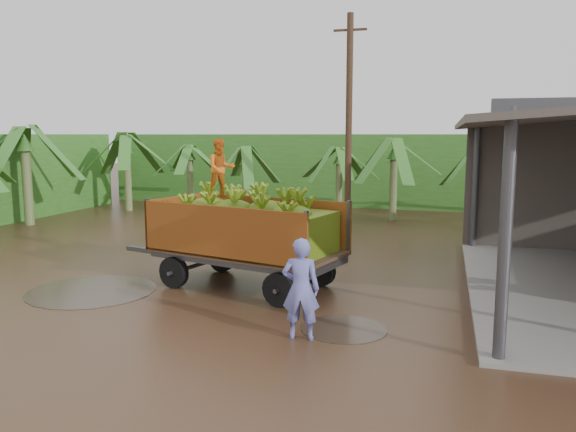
# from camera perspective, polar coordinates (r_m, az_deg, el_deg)

# --- Properties ---
(ground) EXTENTS (100.00, 100.00, 0.00)m
(ground) POSITION_cam_1_polar(r_m,az_deg,el_deg) (13.95, -3.17, -6.61)
(ground) COLOR black
(ground) RESTS_ON ground
(hedge_north) EXTENTS (22.00, 3.00, 3.60)m
(hedge_north) POSITION_cam_1_polar(r_m,az_deg,el_deg) (29.51, 3.16, 4.79)
(hedge_north) COLOR #2D661E
(hedge_north) RESTS_ON ground
(banana_trailer) EXTENTS (6.22, 3.20, 3.48)m
(banana_trailer) POSITION_cam_1_polar(r_m,az_deg,el_deg) (13.17, -4.26, -1.57)
(banana_trailer) COLOR #AF5B19
(banana_trailer) RESTS_ON ground
(man_blue) EXTENTS (0.72, 0.53, 1.82)m
(man_blue) POSITION_cam_1_polar(r_m,az_deg,el_deg) (9.89, 1.31, -7.41)
(man_blue) COLOR #676BBD
(man_blue) RESTS_ON ground
(utility_pole) EXTENTS (1.20, 0.24, 7.86)m
(utility_pole) POSITION_cam_1_polar(r_m,az_deg,el_deg) (20.81, 6.20, 9.34)
(utility_pole) COLOR #47301E
(utility_pole) RESTS_ON ground
(banana_plants) EXTENTS (24.47, 20.66, 4.00)m
(banana_plants) POSITION_cam_1_polar(r_m,az_deg,el_deg) (21.49, -14.83, 3.12)
(banana_plants) COLOR #2D661E
(banana_plants) RESTS_ON ground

